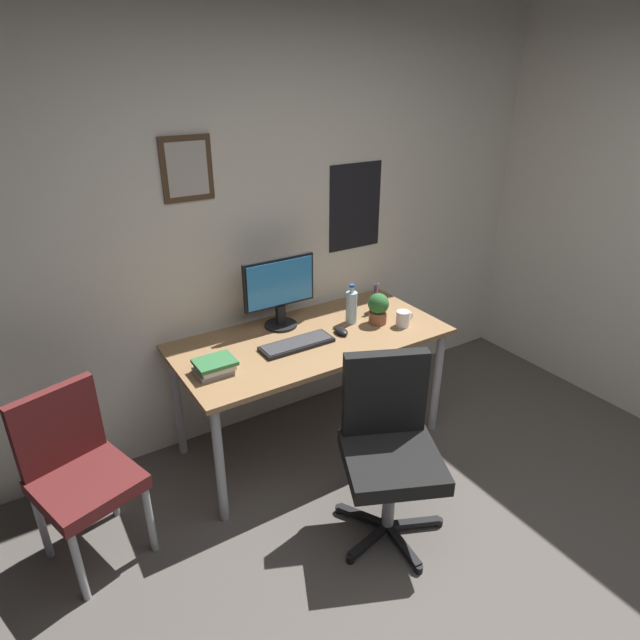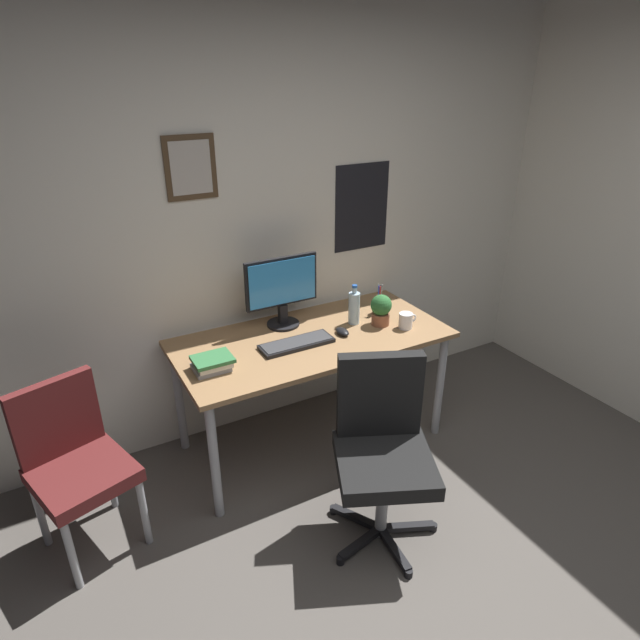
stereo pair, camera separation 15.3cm
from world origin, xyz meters
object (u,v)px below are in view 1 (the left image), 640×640
Objects in this scene: pen_cup at (375,304)px; book_stack_left at (214,366)px; monitor at (279,290)px; office_chair at (389,440)px; keyboard at (297,344)px; coffee_mug_near at (403,319)px; potted_plant at (378,307)px; computer_mouse at (341,331)px; water_bottle at (351,307)px; side_chair at (77,467)px.

book_stack_left is at bearing -171.98° from pen_cup.
office_chair is at bearing -87.24° from monitor.
keyboard is at bearing -99.49° from monitor.
coffee_mug_near is at bearing -9.81° from keyboard.
monitor is 0.62m from potted_plant.
computer_mouse is 0.29m from potted_plant.
monitor reaches higher than water_bottle.
pen_cup is at bearing 58.51° from potted_plant.
monitor is at bearing 166.84° from pen_cup.
office_chair is 8.64× the size of computer_mouse.
potted_plant reaches higher than coffee_mug_near.
potted_plant is (0.28, 0.00, 0.09)m from computer_mouse.
office_chair is 3.76× the size of water_bottle.
office_chair is 0.95m from water_bottle.
pen_cup reaches higher than side_chair.
side_chair reaches higher than computer_mouse.
book_stack_left is at bearing -177.00° from keyboard.
water_bottle reaches higher than side_chair.
side_chair is 1.95m from coffee_mug_near.
potted_plant is at bearing -0.28° from keyboard.
water_bottle is at bearing 138.74° from coffee_mug_near.
book_stack_left is at bearing 175.61° from coffee_mug_near.
side_chair is 4.49× the size of potted_plant.
computer_mouse is at bearing -1.39° from keyboard.
office_chair is 0.93m from potted_plant.
computer_mouse is (0.30, -0.01, 0.01)m from keyboard.
side_chair is at bearing -176.89° from computer_mouse.
coffee_mug_near is (0.64, -0.40, -0.19)m from monitor.
office_chair reaches higher than side_chair.
pen_cup is (0.09, 0.14, -0.05)m from potted_plant.
potted_plant is (0.13, -0.10, -0.00)m from water_bottle.
keyboard is at bearing 97.49° from office_chair.
monitor is (-0.05, 1.01, 0.46)m from office_chair.
computer_mouse is at bearing -179.08° from potted_plant.
potted_plant is at bearing 0.92° from computer_mouse.
pen_cup is at bearing 11.77° from water_bottle.
pen_cup is at bearing 11.79° from keyboard.
side_chair is 1.73m from water_bottle.
monitor is at bearing 154.41° from water_bottle.
office_chair is 2.07× the size of monitor.
side_chair is at bearing 179.19° from coffee_mug_near.
monitor is at bearing 147.82° from coffee_mug_near.
water_bottle reaches higher than coffee_mug_near.
keyboard is at bearing 170.19° from coffee_mug_near.
office_chair is 0.79m from computer_mouse.
book_stack_left is at bearing 130.65° from office_chair.
book_stack_left is (-0.81, -0.02, 0.02)m from computer_mouse.
coffee_mug_near is 1.20m from book_stack_left.
office_chair is at bearing -123.08° from pen_cup.
potted_plant is at bearing -28.32° from monitor.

